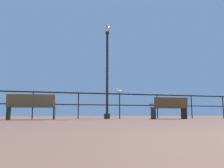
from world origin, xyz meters
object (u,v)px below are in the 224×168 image
object	(u,v)px
lamppost_center	(107,66)
seagull_on_rail	(119,91)
bench_near_left	(32,105)
bench_near_right	(170,107)

from	to	relation	value
lamppost_center	seagull_on_rail	size ratio (longest dim) A/B	10.04
bench_near_left	bench_near_right	distance (m)	5.41
lamppost_center	bench_near_right	bearing A→B (deg)	-22.13
bench_near_right	lamppost_center	xyz separation A→B (m)	(-2.43, 0.99, 1.79)
bench_near_right	seagull_on_rail	xyz separation A→B (m)	(-2.00, 0.66, 0.66)
seagull_on_rail	lamppost_center	bearing A→B (deg)	142.79
seagull_on_rail	bench_near_left	bearing A→B (deg)	-169.03
bench_near_right	lamppost_center	bearing A→B (deg)	157.87
bench_near_left	seagull_on_rail	size ratio (longest dim) A/B	3.95
bench_near_right	lamppost_center	size ratio (longest dim) A/B	0.35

